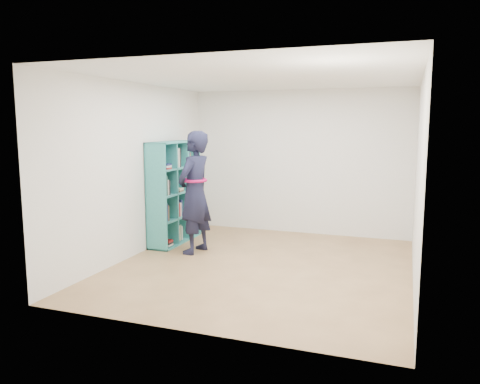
% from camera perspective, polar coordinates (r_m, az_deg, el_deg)
% --- Properties ---
extents(floor, '(4.50, 4.50, 0.00)m').
position_cam_1_polar(floor, '(6.68, 2.69, -9.04)').
color(floor, brown).
rests_on(floor, ground).
extents(ceiling, '(4.50, 4.50, 0.00)m').
position_cam_1_polar(ceiling, '(6.41, 2.85, 13.77)').
color(ceiling, white).
rests_on(ceiling, wall_back).
extents(wall_left, '(0.02, 4.50, 2.60)m').
position_cam_1_polar(wall_left, '(7.25, -12.54, 2.64)').
color(wall_left, silver).
rests_on(wall_left, floor).
extents(wall_right, '(0.02, 4.50, 2.60)m').
position_cam_1_polar(wall_right, '(6.14, 20.93, 1.32)').
color(wall_right, silver).
rests_on(wall_right, floor).
extents(wall_back, '(4.00, 0.02, 2.60)m').
position_cam_1_polar(wall_back, '(8.58, 7.18, 3.61)').
color(wall_back, silver).
rests_on(wall_back, floor).
extents(wall_front, '(4.00, 0.02, 2.60)m').
position_cam_1_polar(wall_front, '(4.33, -5.99, -0.85)').
color(wall_front, silver).
rests_on(wall_front, floor).
extents(bookshelf, '(0.37, 1.28, 1.71)m').
position_cam_1_polar(bookshelf, '(7.95, -8.16, -0.12)').
color(bookshelf, teal).
rests_on(bookshelf, floor).
extents(person, '(0.55, 0.75, 1.89)m').
position_cam_1_polar(person, '(7.22, -5.55, -0.05)').
color(person, black).
rests_on(person, floor).
extents(smartphone, '(0.02, 0.11, 0.13)m').
position_cam_1_polar(smartphone, '(7.35, -6.19, 1.06)').
color(smartphone, silver).
rests_on(smartphone, person).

